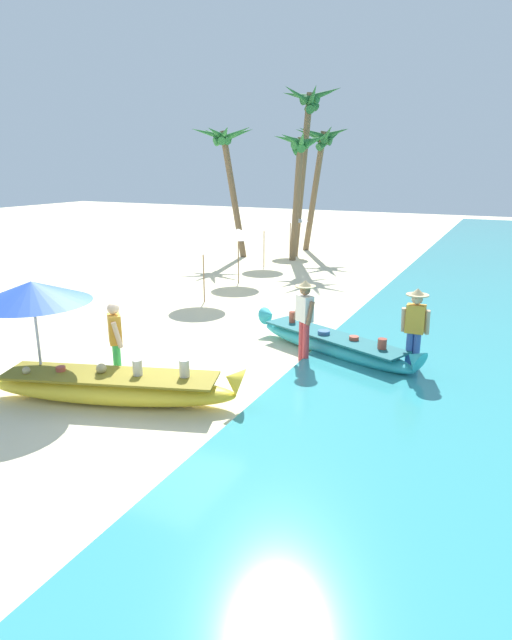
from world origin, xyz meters
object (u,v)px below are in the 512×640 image
Objects in this scene: palm_tree_mid_cluster at (301,156)px; palm_tree_tall_inland at (226,148)px; patio_umbrella_large at (32,293)px; person_tourist_customer at (116,339)px; boat_cyan_midground at (332,344)px; person_vendor_assistant at (415,324)px; person_vendor_hatted at (304,315)px; palm_tree_far_behind at (308,121)px; palm_tree_leaning_seaward at (321,150)px; boat_yellow_foreground at (111,387)px.

palm_tree_tall_inland is at bearing -177.88° from palm_tree_mid_cluster.
patio_umbrella_large is 0.36× the size of palm_tree_tall_inland.
person_tourist_customer is at bearing -68.84° from palm_tree_tall_inland.
person_vendor_assistant is (1.76, -0.25, 0.75)m from boat_cyan_midground.
palm_tree_tall_inland is at bearing 125.64° from person_vendor_hatted.
boat_cyan_midground is 2.66× the size of person_tourist_customer.
palm_tree_tall_inland reaches higher than palm_tree_mid_cluster.
palm_tree_tall_inland is 3.73m from palm_tree_far_behind.
palm_tree_mid_cluster is at bearing 93.50° from patio_umbrella_large.
person_vendor_assistant is 0.24× the size of palm_tree_far_behind.
person_vendor_hatted is 14.34m from palm_tree_far_behind.
palm_tree_leaning_seaward is 0.80× the size of palm_tree_far_behind.
person_vendor_assistant is 7.21m from patio_umbrella_large.
palm_tree_tall_inland is at bearing 128.60° from boat_cyan_midground.
person_tourist_customer is 16.26m from palm_tree_far_behind.
person_tourist_customer is 5.81m from person_vendor_assistant.
boat_cyan_midground is 2.48× the size of person_vendor_assistant.
person_vendor_hatted is at bearing -69.07° from palm_tree_far_behind.
person_tourist_customer is 0.30× the size of palm_tree_mid_cluster.
person_vendor_hatted is 5.27m from patio_umbrella_large.
person_vendor_assistant is 0.30× the size of palm_tree_tall_inland.
boat_cyan_midground is at bearing -64.87° from palm_tree_mid_cluster.
palm_tree_mid_cluster is 0.74× the size of palm_tree_far_behind.
person_tourist_customer is 0.28× the size of palm_tree_leaning_seaward.
palm_tree_tall_inland is at bearing 133.23° from person_vendor_assistant.
palm_tree_far_behind reaches higher than boat_yellow_foreground.
patio_umbrella_large reaches higher than person_tourist_customer.
patio_umbrella_large is (-1.47, -0.18, 1.59)m from boat_yellow_foreground.
person_tourist_customer is 0.28× the size of palm_tree_tall_inland.
palm_tree_tall_inland reaches higher than person_vendor_assistant.
boat_cyan_midground is 0.59× the size of palm_tree_far_behind.
person_vendor_assistant is at bearing -63.55° from palm_tree_leaning_seaward.
boat_cyan_midground is 1.93m from person_vendor_assistant.
boat_yellow_foreground is 15.70m from palm_tree_mid_cluster.
person_vendor_assistant is at bearing -46.77° from palm_tree_tall_inland.
palm_tree_leaning_seaward reaches higher than person_tourist_customer.
palm_tree_leaning_seaward is 3.03m from palm_tree_mid_cluster.
boat_cyan_midground is 0.73× the size of palm_tree_leaning_seaward.
boat_cyan_midground is 15.55m from palm_tree_leaning_seaward.
boat_yellow_foreground is at bearing -80.90° from palm_tree_mid_cluster.
palm_tree_far_behind is (-0.13, 1.06, 1.44)m from palm_tree_mid_cluster.
boat_cyan_midground is 0.79× the size of palm_tree_mid_cluster.
boat_cyan_midground is 12.76m from palm_tree_mid_cluster.
person_tourist_customer is 1.66m from patio_umbrella_large.
person_vendor_assistant reaches higher than boat_yellow_foreground.
palm_tree_leaning_seaward reaches higher than person_vendor_assistant.
patio_umbrella_large is at bearing -146.36° from person_vendor_assistant.
person_tourist_customer is at bearing -147.49° from person_vendor_assistant.
person_vendor_hatted is 15.79m from palm_tree_leaning_seaward.
palm_tree_tall_inland is (-5.89, 14.83, 4.47)m from boat_yellow_foreground.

